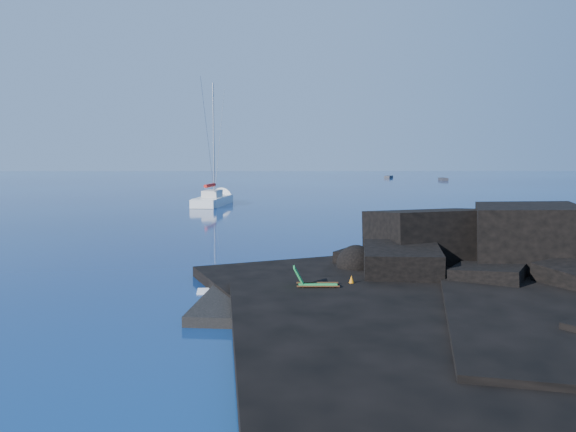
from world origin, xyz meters
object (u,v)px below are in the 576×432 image
sailboat (213,205)px  distant_boat_a (389,178)px  deck_chair (318,279)px  sunbather (300,285)px  marker_cone (351,283)px  distant_boat_b (443,180)px

sailboat → distant_boat_a: bearing=73.7°
deck_chair → sunbather: size_ratio=0.98×
marker_cone → distant_boat_b: bearing=72.1°
distant_boat_a → distant_boat_b: bearing=-34.8°
sailboat → sunbather: size_ratio=8.41×
sailboat → distant_boat_a: size_ratio=3.08×
deck_chair → marker_cone: size_ratio=2.80×
sailboat → distant_boat_b: 80.76m
distant_boat_b → marker_cone: bearing=-103.5°
sailboat → deck_chair: (8.92, -43.05, 0.90)m
sunbather → marker_cone: 1.95m
deck_chair → distant_boat_a: (26.90, 125.33, -0.90)m
sailboat → marker_cone: size_ratio=23.96×
sunbather → marker_cone: marker_cone is taller
sailboat → marker_cone: 43.76m
sunbather → distant_boat_b: 115.28m
deck_chair → distant_boat_b: size_ratio=0.35×
marker_cone → distant_boat_b: 114.81m
sunbather → distant_boat_a: size_ratio=0.37×
marker_cone → deck_chair: bearing=-159.0°
sailboat → distant_boat_a: 89.75m
distant_boat_b → deck_chair: bearing=-104.0°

